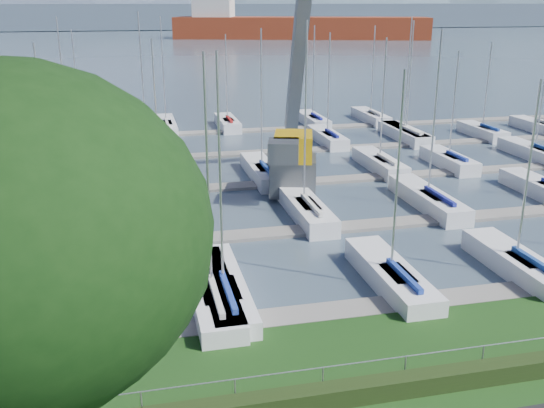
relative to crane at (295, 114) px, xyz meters
name	(u,v)px	position (x,y,z in m)	size (l,w,h in m)	color
water	(144,34)	(-4.53, 235.64, -5.73)	(800.00, 540.00, 0.20)	#455565
hedge	(354,392)	(-4.53, -24.76, -4.98)	(80.00, 0.70, 0.70)	#203011
fence	(351,364)	(-4.53, -24.36, -4.13)	(0.04, 0.04, 80.00)	#9A9DA3
foothill	(139,15)	(-4.53, 305.64, 0.67)	(900.00, 80.00, 12.00)	#485769
docks	(230,187)	(-4.53, 1.64, -5.55)	(90.00, 41.60, 0.25)	slate
crane	(295,114)	(0.00, 0.00, 0.00)	(5.35, 13.46, 22.35)	#4F5256
cargo_ship_mid	(289,28)	(48.12, 187.88, -1.73)	(95.00, 45.53, 21.50)	maroon
sailboat_fleet	(205,107)	(-5.83, 4.32, -0.01)	(74.52, 49.26, 12.63)	white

